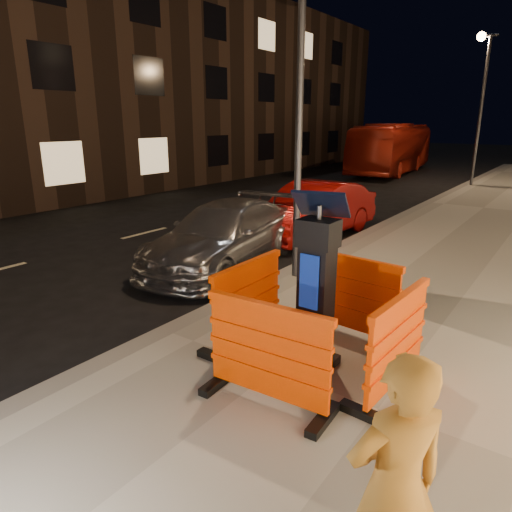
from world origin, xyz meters
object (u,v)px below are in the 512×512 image
Objects in this scene: car_silver at (225,265)px; car_red at (312,236)px; parking_kiosk at (316,286)px; barrier_kerbside at (248,303)px; man at (395,489)px; bus_doubledecker at (390,173)px; barrier_front at (268,355)px; barrier_back at (350,296)px; barrier_bldgside at (397,344)px.

car_red is (0.28, 3.21, 0.00)m from car_silver.
parking_kiosk is 4.59m from car_silver.
barrier_kerbside is 3.42m from man.
barrier_kerbside is at bearing -80.30° from bus_doubledecker.
man is (4.94, -8.08, 0.97)m from car_red.
barrier_front is 1.90m from barrier_back.
barrier_kerbside is at bearing -54.16° from car_silver.
barrier_front is 0.31× the size of car_silver.
barrier_back is 5.97m from car_red.
bus_doubledecker is at bearing 91.68° from car_silver.
bus_doubledecker reaches higher than barrier_front.
barrier_bldgside is 0.14× the size of bus_doubledecker.
barrier_bldgside is (0.95, -0.95, 0.00)m from barrier_back.
bus_doubledecker is (-5.90, 21.56, -0.69)m from barrier_kerbside.
car_red is 0.43× the size of bus_doubledecker.
parking_kiosk is at bearing -85.48° from barrier_back.
barrier_bldgside reaches higher than car_silver.
barrier_back is at bearing -77.22° from bus_doubledecker.
car_silver is at bearing 62.69° from barrier_bldgside.
barrier_bldgside is at bearing 41.52° from barrier_front.
man is (5.22, -4.87, 0.97)m from car_silver.
barrier_kerbside is 6.38m from car_red.
barrier_bldgside is at bearing -50.16° from car_red.
car_red is 9.52m from man.
barrier_bldgside is (1.90, 0.00, 0.00)m from barrier_kerbside.
barrier_back is at bearing -34.29° from car_silver.
parking_kiosk is 1.18× the size of man.
barrier_back and barrier_kerbside have the same top height.
car_silver is at bearing 158.47° from barrier_back.
parking_kiosk is 1.40× the size of barrier_bldgside.
barrier_kerbside is 0.31× the size of car_silver.
parking_kiosk is at bearing -90.48° from barrier_kerbside.
car_red is 2.55× the size of man.
parking_kiosk is at bearing -45.35° from car_silver.
barrier_kerbside is at bearing 93.52° from barrier_bldgside.
barrier_kerbside is at bearing 131.52° from barrier_front.
man is at bearing -158.29° from barrier_bldgside.
parking_kiosk is 6.84m from car_red.
barrier_front reaches higher than car_red.
barrier_bldgside is (0.95, 0.00, -0.43)m from parking_kiosk.
bus_doubledecker reaches higher than car_silver.
barrier_back is (0.00, 1.90, 0.00)m from barrier_front.
barrier_front is 0.33× the size of car_red.
parking_kiosk reaches higher than car_silver.
barrier_bldgside reaches higher than car_red.
barrier_kerbside is 22.36m from bus_doubledecker.
barrier_back is 0.33× the size of car_red.
bus_doubledecker is (-7.80, 21.56, -0.69)m from barrier_bldgside.
man is at bearing -130.32° from barrier_kerbside.
barrier_front is 5.13m from car_silver.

